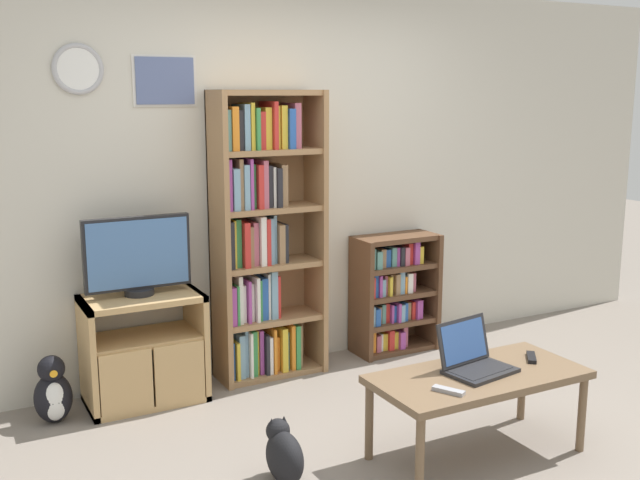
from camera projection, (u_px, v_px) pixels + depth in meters
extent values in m
plane|color=gray|center=(420.00, 465.00, 3.85)|extent=(18.00, 18.00, 0.00)
cube|color=beige|center=(276.00, 180.00, 5.11)|extent=(6.89, 0.06, 2.60)
torus|color=#B2B2B7|center=(78.00, 69.00, 4.35)|extent=(0.30, 0.03, 0.30)
cylinder|color=white|center=(78.00, 69.00, 4.35)|extent=(0.24, 0.02, 0.24)
cube|color=silver|center=(165.00, 81.00, 4.60)|extent=(0.40, 0.01, 0.31)
cube|color=slate|center=(165.00, 81.00, 4.60)|extent=(0.37, 0.02, 0.28)
cube|color=tan|center=(87.00, 358.00, 4.44)|extent=(0.04, 0.42, 0.68)
cube|color=tan|center=(197.00, 340.00, 4.76)|extent=(0.04, 0.42, 0.68)
cube|color=tan|center=(141.00, 298.00, 4.54)|extent=(0.71, 0.42, 0.04)
cube|color=tan|center=(146.00, 398.00, 4.66)|extent=(0.71, 0.42, 0.04)
cube|color=tan|center=(143.00, 338.00, 4.59)|extent=(0.64, 0.39, 0.04)
cube|color=tan|center=(126.00, 382.00, 4.37)|extent=(0.31, 0.02, 0.37)
cube|color=tan|center=(180.00, 373.00, 4.52)|extent=(0.31, 0.02, 0.37)
cylinder|color=black|center=(139.00, 292.00, 4.55)|extent=(0.18, 0.18, 0.04)
cube|color=black|center=(137.00, 253.00, 4.50)|extent=(0.64, 0.05, 0.44)
cube|color=#4770A8|center=(139.00, 254.00, 4.48)|extent=(0.61, 0.01, 0.41)
cube|color=#9E754C|center=(219.00, 242.00, 4.77)|extent=(0.04, 0.32, 1.90)
cube|color=#9E754C|center=(315.00, 232.00, 5.09)|extent=(0.04, 0.32, 1.90)
cube|color=#9E754C|center=(260.00, 233.00, 5.06)|extent=(0.73, 0.02, 1.90)
cube|color=#9E754C|center=(271.00, 371.00, 5.11)|extent=(0.65, 0.28, 0.04)
cube|color=#9E754C|center=(270.00, 318.00, 5.04)|extent=(0.65, 0.28, 0.04)
cube|color=#9E754C|center=(269.00, 264.00, 4.96)|extent=(0.65, 0.28, 0.04)
cube|color=#9E754C|center=(269.00, 209.00, 4.89)|extent=(0.65, 0.28, 0.04)
cube|color=#9E754C|center=(268.00, 152.00, 4.82)|extent=(0.65, 0.28, 0.04)
cube|color=#9E754C|center=(267.00, 93.00, 4.75)|extent=(0.65, 0.28, 0.04)
cube|color=#2856A8|center=(227.00, 357.00, 4.95)|extent=(0.03, 0.22, 0.25)
cube|color=gold|center=(232.00, 357.00, 4.96)|extent=(0.02, 0.25, 0.25)
cube|color=#759EB7|center=(237.00, 353.00, 4.98)|extent=(0.04, 0.23, 0.29)
cube|color=#759EB7|center=(241.00, 350.00, 5.00)|extent=(0.02, 0.21, 0.32)
cube|color=white|center=(245.00, 351.00, 5.00)|extent=(0.02, 0.25, 0.31)
cube|color=#388947|center=(249.00, 350.00, 5.02)|extent=(0.04, 0.23, 0.31)
cube|color=gold|center=(252.00, 349.00, 5.04)|extent=(0.02, 0.20, 0.30)
cube|color=#9E4293|center=(256.00, 349.00, 5.05)|extent=(0.03, 0.21, 0.30)
cube|color=#232328|center=(261.00, 351.00, 5.05)|extent=(0.02, 0.25, 0.27)
cube|color=white|center=(264.00, 351.00, 5.07)|extent=(0.03, 0.25, 0.26)
cube|color=orange|center=(268.00, 347.00, 5.07)|extent=(0.02, 0.26, 0.31)
cube|color=orange|center=(272.00, 350.00, 5.11)|extent=(0.03, 0.20, 0.24)
cube|color=gold|center=(278.00, 346.00, 5.11)|extent=(0.04, 0.26, 0.30)
cube|color=#5B9389|center=(282.00, 347.00, 5.14)|extent=(0.03, 0.20, 0.26)
cube|color=orange|center=(286.00, 343.00, 5.14)|extent=(0.03, 0.24, 0.31)
cube|color=#388947|center=(291.00, 343.00, 5.15)|extent=(0.03, 0.25, 0.31)
cube|color=#93704C|center=(294.00, 343.00, 5.18)|extent=(0.02, 0.21, 0.30)
cube|color=#9E4293|center=(227.00, 303.00, 4.88)|extent=(0.04, 0.25, 0.25)
cube|color=#388947|center=(232.00, 302.00, 4.89)|extent=(0.02, 0.25, 0.26)
cube|color=white|center=(235.00, 297.00, 4.90)|extent=(0.03, 0.23, 0.32)
cube|color=white|center=(239.00, 301.00, 4.93)|extent=(0.03, 0.20, 0.25)
cube|color=#9E4293|center=(243.00, 299.00, 4.93)|extent=(0.02, 0.24, 0.28)
cube|color=white|center=(247.00, 300.00, 4.95)|extent=(0.03, 0.20, 0.26)
cube|color=white|center=(252.00, 296.00, 4.95)|extent=(0.02, 0.25, 0.30)
cube|color=#388947|center=(255.00, 297.00, 4.97)|extent=(0.02, 0.22, 0.28)
cube|color=#2856A8|center=(259.00, 296.00, 4.99)|extent=(0.04, 0.21, 0.28)
cube|color=white|center=(264.00, 294.00, 5.00)|extent=(0.02, 0.20, 0.31)
cube|color=#759EB7|center=(268.00, 292.00, 5.01)|extent=(0.04, 0.22, 0.32)
cube|color=red|center=(273.00, 294.00, 5.03)|extent=(0.02, 0.21, 0.29)
cube|color=#232328|center=(225.00, 243.00, 4.80)|extent=(0.04, 0.24, 0.30)
cube|color=gold|center=(230.00, 242.00, 4.82)|extent=(0.02, 0.21, 0.31)
cube|color=#388947|center=(234.00, 242.00, 4.84)|extent=(0.03, 0.20, 0.31)
cube|color=red|center=(240.00, 243.00, 4.85)|extent=(0.04, 0.26, 0.29)
cube|color=#93704C|center=(246.00, 244.00, 4.88)|extent=(0.03, 0.22, 0.26)
cube|color=#B75B70|center=(250.00, 242.00, 4.89)|extent=(0.03, 0.21, 0.28)
cube|color=white|center=(257.00, 239.00, 4.90)|extent=(0.04, 0.25, 0.32)
cube|color=red|center=(262.00, 240.00, 4.91)|extent=(0.03, 0.25, 0.31)
cube|color=#759EB7|center=(266.00, 239.00, 4.94)|extent=(0.03, 0.22, 0.30)
cube|color=#759EB7|center=(270.00, 237.00, 4.95)|extent=(0.02, 0.20, 0.32)
cube|color=#93704C|center=(275.00, 242.00, 4.97)|extent=(0.04, 0.24, 0.26)
cube|color=#232328|center=(280.00, 241.00, 4.98)|extent=(0.03, 0.23, 0.26)
cube|color=#9E4293|center=(223.00, 184.00, 4.73)|extent=(0.03, 0.24, 0.32)
cube|color=#759EB7|center=(230.00, 188.00, 4.75)|extent=(0.04, 0.25, 0.26)
cube|color=#93704C|center=(235.00, 183.00, 4.77)|extent=(0.03, 0.23, 0.32)
cube|color=#759EB7|center=(240.00, 186.00, 4.78)|extent=(0.04, 0.25, 0.29)
cube|color=#9E4293|center=(245.00, 183.00, 4.79)|extent=(0.02, 0.25, 0.32)
cube|color=#388947|center=(248.00, 185.00, 4.82)|extent=(0.02, 0.20, 0.28)
cube|color=red|center=(254.00, 185.00, 4.82)|extent=(0.03, 0.25, 0.28)
cube|color=#B75B70|center=(259.00, 183.00, 4.84)|extent=(0.03, 0.24, 0.31)
cube|color=#232328|center=(264.00, 185.00, 4.87)|extent=(0.03, 0.21, 0.27)
cube|color=white|center=(268.00, 186.00, 4.88)|extent=(0.02, 0.21, 0.26)
cube|color=#232328|center=(273.00, 186.00, 4.89)|extent=(0.03, 0.24, 0.25)
cube|color=#93704C|center=(278.00, 184.00, 4.91)|extent=(0.04, 0.22, 0.27)
cube|color=#5B9389|center=(222.00, 130.00, 4.66)|extent=(0.04, 0.23, 0.25)
cube|color=orange|center=(229.00, 128.00, 4.68)|extent=(0.04, 0.24, 0.27)
cube|color=#232328|center=(235.00, 130.00, 4.71)|extent=(0.04, 0.21, 0.25)
cube|color=#759EB7|center=(241.00, 127.00, 4.72)|extent=(0.04, 0.22, 0.28)
cube|color=gold|center=(247.00, 126.00, 4.74)|extent=(0.03, 0.22, 0.29)
cube|color=#388947|center=(251.00, 129.00, 4.75)|extent=(0.02, 0.25, 0.26)
cube|color=red|center=(256.00, 130.00, 4.77)|extent=(0.04, 0.22, 0.24)
cube|color=gold|center=(262.00, 128.00, 4.79)|extent=(0.04, 0.21, 0.26)
cube|color=red|center=(269.00, 125.00, 4.80)|extent=(0.03, 0.25, 0.30)
cube|color=gold|center=(272.00, 127.00, 4.83)|extent=(0.02, 0.20, 0.27)
cube|color=gold|center=(278.00, 127.00, 4.84)|extent=(0.04, 0.22, 0.28)
cube|color=#2856A8|center=(285.00, 128.00, 4.86)|extent=(0.04, 0.25, 0.26)
cube|color=#B75B70|center=(291.00, 125.00, 4.88)|extent=(0.04, 0.22, 0.29)
cube|color=brown|center=(361.00, 299.00, 5.36)|extent=(0.04, 0.30, 0.87)
cube|color=brown|center=(428.00, 289.00, 5.63)|extent=(0.04, 0.30, 0.87)
cube|color=brown|center=(385.00, 289.00, 5.62)|extent=(0.63, 0.02, 0.87)
cube|color=brown|center=(394.00, 347.00, 5.58)|extent=(0.55, 0.27, 0.04)
cube|color=brown|center=(395.00, 321.00, 5.54)|extent=(0.55, 0.27, 0.04)
cube|color=brown|center=(395.00, 294.00, 5.50)|extent=(0.55, 0.27, 0.04)
cube|color=brown|center=(396.00, 266.00, 5.46)|extent=(0.55, 0.27, 0.04)
cube|color=brown|center=(396.00, 238.00, 5.42)|extent=(0.55, 0.27, 0.04)
cube|color=white|center=(364.00, 342.00, 5.45)|extent=(0.02, 0.23, 0.13)
cube|color=orange|center=(367.00, 339.00, 5.47)|extent=(0.04, 0.20, 0.15)
cube|color=#B75B70|center=(372.00, 340.00, 5.49)|extent=(0.04, 0.20, 0.12)
cube|color=white|center=(375.00, 339.00, 5.51)|extent=(0.02, 0.19, 0.13)
cube|color=gold|center=(379.00, 339.00, 5.52)|extent=(0.04, 0.19, 0.13)
cube|color=red|center=(384.00, 337.00, 5.53)|extent=(0.04, 0.22, 0.15)
cube|color=gold|center=(389.00, 337.00, 5.56)|extent=(0.04, 0.20, 0.13)
cube|color=#9E4293|center=(394.00, 337.00, 5.57)|extent=(0.04, 0.24, 0.13)
cube|color=#B75B70|center=(399.00, 333.00, 5.60)|extent=(0.04, 0.19, 0.15)
cube|color=#759EB7|center=(365.00, 313.00, 5.41)|extent=(0.04, 0.24, 0.14)
cube|color=#2856A8|center=(370.00, 314.00, 5.43)|extent=(0.04, 0.24, 0.13)
cube|color=#93704C|center=(373.00, 313.00, 5.46)|extent=(0.03, 0.19, 0.13)
cube|color=#5B9389|center=(377.00, 311.00, 5.47)|extent=(0.03, 0.19, 0.14)
cube|color=red|center=(381.00, 310.00, 5.49)|extent=(0.03, 0.19, 0.14)
cube|color=#9E4293|center=(385.00, 311.00, 5.49)|extent=(0.02, 0.23, 0.14)
cube|color=#2856A8|center=(387.00, 311.00, 5.51)|extent=(0.03, 0.21, 0.12)
cube|color=#9E4293|center=(391.00, 309.00, 5.51)|extent=(0.02, 0.25, 0.14)
cube|color=#759EB7|center=(394.00, 310.00, 5.53)|extent=(0.03, 0.24, 0.13)
cube|color=#2856A8|center=(398.00, 309.00, 5.55)|extent=(0.03, 0.23, 0.14)
cube|color=#93704C|center=(402.00, 308.00, 5.57)|extent=(0.04, 0.20, 0.13)
cube|color=red|center=(406.00, 307.00, 5.58)|extent=(0.03, 0.21, 0.13)
cube|color=#9E4293|center=(410.00, 306.00, 5.59)|extent=(0.02, 0.24, 0.14)
cube|color=#9E4293|center=(412.00, 306.00, 5.61)|extent=(0.03, 0.23, 0.14)
cube|color=red|center=(365.00, 285.00, 5.37)|extent=(0.03, 0.24, 0.15)
cube|color=#2856A8|center=(369.00, 284.00, 5.39)|extent=(0.03, 0.21, 0.16)
cube|color=#9E4293|center=(373.00, 284.00, 5.40)|extent=(0.02, 0.23, 0.16)
cube|color=#759EB7|center=(376.00, 285.00, 5.42)|extent=(0.03, 0.22, 0.12)
cube|color=#B75B70|center=(379.00, 283.00, 5.44)|extent=(0.02, 0.20, 0.15)
cube|color=gold|center=(383.00, 283.00, 5.44)|extent=(0.02, 0.23, 0.14)
cube|color=#93704C|center=(385.00, 282.00, 5.46)|extent=(0.02, 0.19, 0.15)
cube|color=#93704C|center=(390.00, 282.00, 5.47)|extent=(0.04, 0.24, 0.15)
cube|color=#759EB7|center=(394.00, 280.00, 5.49)|extent=(0.04, 0.22, 0.16)
cube|color=orange|center=(398.00, 282.00, 5.51)|extent=(0.02, 0.22, 0.12)
cube|color=white|center=(402.00, 280.00, 5.52)|extent=(0.04, 0.23, 0.15)
cube|color=#B75B70|center=(406.00, 280.00, 5.55)|extent=(0.04, 0.20, 0.14)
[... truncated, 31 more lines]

